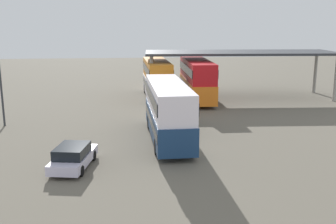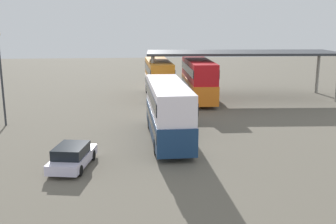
{
  "view_description": "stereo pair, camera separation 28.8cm",
  "coord_description": "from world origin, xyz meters",
  "px_view_note": "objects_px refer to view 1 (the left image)",
  "views": [
    {
      "loc": [
        -3.87,
        -24.23,
        8.04
      ],
      "look_at": [
        -1.06,
        2.22,
        2.0
      ],
      "focal_mm": 41.92,
      "sensor_mm": 36.0,
      "label": 1
    },
    {
      "loc": [
        -3.59,
        -24.26,
        8.04
      ],
      "look_at": [
        -1.06,
        2.22,
        2.0
      ],
      "focal_mm": 41.92,
      "sensor_mm": 36.0,
      "label": 2
    }
  ],
  "objects_px": {
    "parked_hatchback": "(73,157)",
    "double_decker_mid_row": "(197,78)",
    "double_decker_near_canopy": "(157,77)",
    "double_decker_main": "(168,109)"
  },
  "relations": [
    {
      "from": "parked_hatchback",
      "to": "double_decker_near_canopy",
      "type": "bearing_deg",
      "value": -6.36
    },
    {
      "from": "double_decker_near_canopy",
      "to": "double_decker_mid_row",
      "type": "height_order",
      "value": "double_decker_mid_row"
    },
    {
      "from": "parked_hatchback",
      "to": "double_decker_near_canopy",
      "type": "distance_m",
      "value": 22.02
    },
    {
      "from": "parked_hatchback",
      "to": "double_decker_mid_row",
      "type": "height_order",
      "value": "double_decker_mid_row"
    },
    {
      "from": "double_decker_near_canopy",
      "to": "double_decker_main",
      "type": "bearing_deg",
      "value": 177.33
    },
    {
      "from": "parked_hatchback",
      "to": "double_decker_near_canopy",
      "type": "height_order",
      "value": "double_decker_near_canopy"
    },
    {
      "from": "double_decker_main",
      "to": "parked_hatchback",
      "type": "distance_m",
      "value": 7.88
    },
    {
      "from": "double_decker_main",
      "to": "double_decker_mid_row",
      "type": "relative_size",
      "value": 0.91
    },
    {
      "from": "double_decker_near_canopy",
      "to": "parked_hatchback",
      "type": "bearing_deg",
      "value": 162.07
    },
    {
      "from": "parked_hatchback",
      "to": "double_decker_main",
      "type": "bearing_deg",
      "value": -39.45
    }
  ]
}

